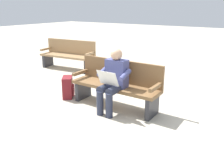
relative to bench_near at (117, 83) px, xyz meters
name	(u,v)px	position (x,y,z in m)	size (l,w,h in m)	color
ground_plane	(115,106)	(0.00, 0.07, -0.46)	(40.00, 40.00, 0.00)	#B7AD99
bench_near	(117,83)	(0.00, 0.00, 0.00)	(1.80, 0.48, 0.90)	brown
person_seated	(113,79)	(-0.08, 0.23, 0.17)	(0.57, 0.57, 1.18)	#474C84
backpack	(68,87)	(1.11, 0.21, -0.23)	(0.37, 0.39, 0.46)	maroon
bench_far	(68,54)	(2.84, -1.61, 0.00)	(1.84, 0.68, 0.90)	#9E7A51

